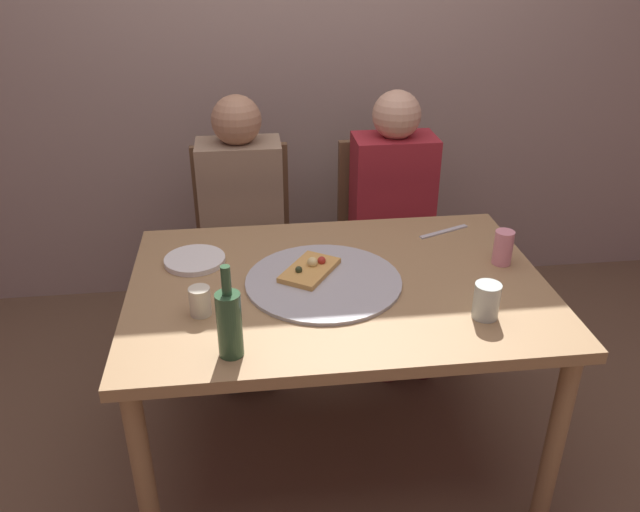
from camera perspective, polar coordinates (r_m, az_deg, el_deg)
ground_plane at (r=2.57m, az=1.42°, el=-16.69°), size 8.00×8.00×0.00m
back_wall at (r=3.22m, az=-1.91°, el=18.78°), size 6.00×0.10×2.60m
dining_table at (r=2.16m, az=1.62°, el=-4.14°), size 1.38×0.95×0.74m
pizza_tray at (r=2.11m, az=0.33°, el=-2.31°), size 0.52×0.52×0.01m
pizza_slice_last at (r=2.15m, az=-0.89°, el=-1.17°), size 0.23×0.26×0.05m
wine_bottle at (r=1.75m, az=-8.07°, el=-5.86°), size 0.07×0.07×0.28m
tumbler_near at (r=1.98m, az=14.60°, el=-3.87°), size 0.08×0.08×0.11m
tumbler_far at (r=1.97m, az=-10.62°, el=-3.98°), size 0.07×0.07×0.09m
soda_can at (r=2.30m, az=15.98°, el=0.73°), size 0.07×0.07×0.12m
plate_stack at (r=2.28m, az=-11.08°, el=-0.36°), size 0.21×0.21×0.02m
table_knife at (r=2.50m, az=10.96°, el=2.15°), size 0.21×0.10×0.01m
chair_left at (r=2.98m, az=-6.82°, el=1.98°), size 0.44×0.44×0.90m
chair_right at (r=3.05m, az=6.01°, el=2.65°), size 0.44×0.44×0.90m
guest_in_sweater at (r=2.79m, az=-6.92°, el=3.01°), size 0.36×0.56×1.17m
guest_in_beanie at (r=2.87m, az=6.78°, el=3.69°), size 0.36×0.56×1.17m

